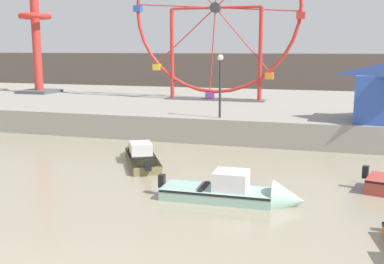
{
  "coord_description": "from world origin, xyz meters",
  "views": [
    {
      "loc": [
        5.29,
        -5.91,
        4.95
      ],
      "look_at": [
        -0.15,
        12.27,
        1.54
      ],
      "focal_mm": 43.35,
      "sensor_mm": 36.0,
      "label": 1
    }
  ],
  "objects": [
    {
      "name": "distant_town_skyline",
      "position": [
        0.0,
        51.06,
        2.2
      ],
      "size": [
        140.0,
        3.0,
        4.4
      ],
      "primitive_type": "cube",
      "color": "#564C47",
      "rests_on": "ground_plane"
    },
    {
      "name": "drop_tower_red_tower",
      "position": [
        -17.92,
        27.32,
        7.2
      ],
      "size": [
        2.8,
        2.8,
        13.8
      ],
      "color": "#BC332D",
      "rests_on": "quay_promenade"
    },
    {
      "name": "motorboat_seafoam",
      "position": [
        2.71,
        8.52,
        0.29
      ],
      "size": [
        4.9,
        1.4,
        1.43
      ],
      "rotation": [
        0.0,
        0.0,
        0.02
      ],
      "color": "#93BCAD",
      "rests_on": "ground_plane"
    },
    {
      "name": "motorboat_olive_wood",
      "position": [
        -2.84,
        13.02,
        0.25
      ],
      "size": [
        3.42,
        4.89,
        1.23
      ],
      "rotation": [
        0.0,
        0.0,
        2.08
      ],
      "color": "olive",
      "rests_on": "ground_plane"
    },
    {
      "name": "ferris_wheel_red_frame",
      "position": [
        -2.62,
        26.16,
        7.54
      ],
      "size": [
        12.14,
        1.2,
        12.33
      ],
      "color": "red",
      "rests_on": "quay_promenade"
    },
    {
      "name": "quay_promenade",
      "position": [
        0.0,
        26.63,
        0.67
      ],
      "size": [
        110.0,
        19.17,
        1.35
      ],
      "primitive_type": "cube",
      "color": "gray",
      "rests_on": "ground_plane"
    },
    {
      "name": "promenade_lamp_near",
      "position": [
        -0.28,
        17.85,
        3.56
      ],
      "size": [
        0.32,
        0.32,
        3.32
      ],
      "color": "#2D2D33",
      "rests_on": "quay_promenade"
    }
  ]
}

